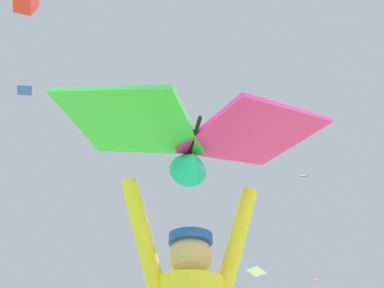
{
  "coord_description": "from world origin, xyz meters",
  "views": [
    {
      "loc": [
        -0.13,
        -2.39,
        0.84
      ],
      "look_at": [
        -0.15,
        0.77,
        2.94
      ],
      "focal_mm": 36.66,
      "sensor_mm": 36.0,
      "label": 1
    }
  ],
  "objects_px": {
    "distant_kite_red_high_left": "(304,176)",
    "distant_kite_red_mid_right": "(317,280)",
    "distant_kite_red_mid_left": "(26,1)",
    "distant_kite_white_low_left": "(257,271)",
    "distant_kite_blue_overhead_distant": "(24,90)",
    "held_stunt_kite": "(193,138)"
  },
  "relations": [
    {
      "from": "distant_kite_red_mid_right",
      "to": "distant_kite_blue_overhead_distant",
      "type": "bearing_deg",
      "value": -139.95
    },
    {
      "from": "distant_kite_red_high_left",
      "to": "distant_kite_red_mid_right",
      "type": "relative_size",
      "value": 1.01
    },
    {
      "from": "distant_kite_red_high_left",
      "to": "distant_kite_red_mid_right",
      "type": "distance_m",
      "value": 9.33
    },
    {
      "from": "held_stunt_kite",
      "to": "distant_kite_red_mid_right",
      "type": "height_order",
      "value": "distant_kite_red_mid_right"
    },
    {
      "from": "distant_kite_red_mid_left",
      "to": "distant_kite_blue_overhead_distant",
      "type": "relative_size",
      "value": 1.37
    },
    {
      "from": "distant_kite_blue_overhead_distant",
      "to": "held_stunt_kite",
      "type": "bearing_deg",
      "value": -57.08
    },
    {
      "from": "distant_kite_white_low_left",
      "to": "distant_kite_blue_overhead_distant",
      "type": "relative_size",
      "value": 0.85
    },
    {
      "from": "distant_kite_white_low_left",
      "to": "distant_kite_red_mid_left",
      "type": "relative_size",
      "value": 0.62
    },
    {
      "from": "distant_kite_red_mid_right",
      "to": "distant_kite_red_mid_left",
      "type": "bearing_deg",
      "value": -127.51
    },
    {
      "from": "distant_kite_blue_overhead_distant",
      "to": "distant_kite_red_mid_right",
      "type": "distance_m",
      "value": 28.36
    },
    {
      "from": "distant_kite_white_low_left",
      "to": "distant_kite_red_high_left",
      "type": "distance_m",
      "value": 16.6
    },
    {
      "from": "distant_kite_red_mid_left",
      "to": "distant_kite_red_mid_right",
      "type": "relative_size",
      "value": 1.26
    },
    {
      "from": "held_stunt_kite",
      "to": "distant_kite_red_high_left",
      "type": "bearing_deg",
      "value": 71.31
    },
    {
      "from": "distant_kite_white_low_left",
      "to": "distant_kite_red_mid_right",
      "type": "bearing_deg",
      "value": 60.86
    },
    {
      "from": "distant_kite_blue_overhead_distant",
      "to": "distant_kite_red_high_left",
      "type": "relative_size",
      "value": 0.91
    },
    {
      "from": "distant_kite_white_low_left",
      "to": "distant_kite_blue_overhead_distant",
      "type": "distance_m",
      "value": 17.44
    },
    {
      "from": "distant_kite_blue_overhead_distant",
      "to": "distant_kite_red_mid_right",
      "type": "height_order",
      "value": "distant_kite_blue_overhead_distant"
    },
    {
      "from": "distant_kite_white_low_left",
      "to": "distant_kite_blue_overhead_distant",
      "type": "bearing_deg",
      "value": -161.31
    },
    {
      "from": "held_stunt_kite",
      "to": "distant_kite_blue_overhead_distant",
      "type": "distance_m",
      "value": 23.82
    },
    {
      "from": "distant_kite_red_high_left",
      "to": "distant_kite_red_mid_right",
      "type": "bearing_deg",
      "value": 80.63
    },
    {
      "from": "held_stunt_kite",
      "to": "distant_kite_red_mid_right",
      "type": "xyz_separation_m",
      "value": [
        10.81,
        33.61,
        7.75
      ]
    },
    {
      "from": "distant_kite_red_high_left",
      "to": "held_stunt_kite",
      "type": "bearing_deg",
      "value": -108.69
    }
  ]
}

